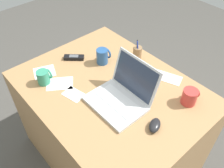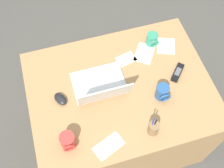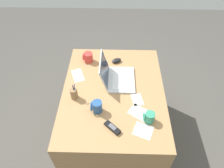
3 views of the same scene
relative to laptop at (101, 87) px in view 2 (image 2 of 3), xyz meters
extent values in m
plane|color=#4C4944|center=(-0.12, 0.02, -0.80)|extent=(6.00, 6.00, 0.00)
cube|color=#A87C4F|center=(-0.12, 0.02, -0.42)|extent=(1.15, 0.88, 0.75)
cube|color=silver|center=(0.00, -0.05, -0.04)|extent=(0.33, 0.23, 0.02)
cube|color=silver|center=(0.00, -0.03, -0.03)|extent=(0.27, 0.12, 0.00)
cube|color=silver|center=(0.00, -0.12, -0.03)|extent=(0.09, 0.05, 0.00)
cube|color=silver|center=(0.00, 0.10, 0.08)|extent=(0.32, 0.07, 0.22)
cube|color=#283347|center=(0.00, 0.10, 0.08)|extent=(0.29, 0.06, 0.19)
ellipsoid|color=black|center=(0.25, 0.00, -0.03)|extent=(0.09, 0.11, 0.04)
cylinder|color=#C63833|center=(0.26, 0.28, 0.00)|extent=(0.09, 0.09, 0.09)
torus|color=#C63833|center=(0.26, 0.33, 0.00)|extent=(0.07, 0.01, 0.07)
cylinder|color=#338C6B|center=(-0.43, -0.26, 0.00)|extent=(0.07, 0.07, 0.09)
torus|color=#338C6B|center=(-0.43, -0.21, 0.00)|extent=(0.07, 0.01, 0.07)
cylinder|color=#26518C|center=(-0.35, 0.14, 0.01)|extent=(0.08, 0.08, 0.10)
torus|color=#26518C|center=(-0.35, 0.19, 0.01)|extent=(0.07, 0.01, 0.07)
cube|color=black|center=(-0.51, 0.02, -0.03)|extent=(0.13, 0.13, 0.02)
cube|color=#595B60|center=(-0.51, 0.02, -0.02)|extent=(0.06, 0.07, 0.00)
cylinder|color=olive|center=(-0.21, 0.35, 0.00)|extent=(0.06, 0.06, 0.10)
cylinder|color=#1933B2|center=(-0.20, 0.34, 0.04)|extent=(0.02, 0.02, 0.14)
cylinder|color=black|center=(-0.22, 0.34, 0.04)|extent=(0.02, 0.01, 0.14)
cube|color=white|center=(-0.22, -0.18, -0.05)|extent=(0.14, 0.11, 0.00)
cube|color=white|center=(-0.36, -0.19, -0.05)|extent=(0.19, 0.20, 0.00)
cube|color=white|center=(-0.52, -0.21, -0.05)|extent=(0.16, 0.17, 0.00)
cube|color=white|center=(0.05, 0.36, -0.05)|extent=(0.19, 0.15, 0.00)
camera|label=1|loc=(0.68, -0.67, 1.00)|focal=39.05mm
camera|label=2|loc=(0.17, 0.84, 1.52)|focal=45.66mm
camera|label=3|loc=(-1.32, 0.00, 1.30)|focal=33.20mm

